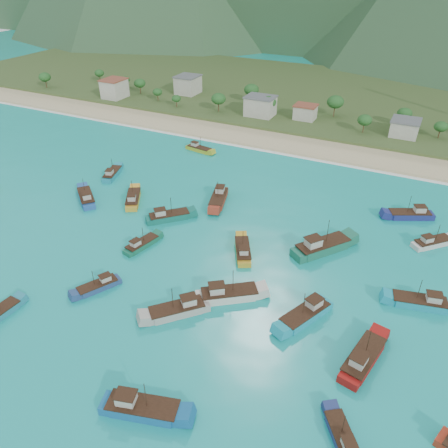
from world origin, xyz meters
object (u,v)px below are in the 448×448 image
at_px(boat_0, 243,251).
at_px(boat_19, 410,215).
at_px(boat_1, 112,174).
at_px(boat_2, 178,310).
at_px(boat_15, 133,199).
at_px(boat_20, 420,303).
at_px(boat_16, 169,217).
at_px(boat_29, 142,409).
at_px(boat_10, 322,247).
at_px(boat_17, 142,245).
at_px(boat_5, 363,359).
at_px(boat_23, 305,315).
at_px(boat_4, 432,243).
at_px(boat_26, 86,198).
at_px(boat_27, 228,295).
at_px(boat_22, 99,286).
at_px(boat_13, 219,199).
at_px(boat_8, 199,149).
at_px(boat_30, 343,439).

height_order(boat_0, boat_19, boat_19).
relative_size(boat_1, boat_2, 0.97).
xyz_separation_m(boat_15, boat_20, (71.39, -9.20, 0.02)).
bearing_deg(boat_16, boat_29, -16.70).
distance_m(boat_1, boat_10, 65.76).
xyz_separation_m(boat_1, boat_17, (28.70, -26.06, -0.08)).
bearing_deg(boat_5, boat_0, 159.55).
bearing_deg(boat_1, boat_15, -51.82).
bearing_deg(boat_29, boat_23, 136.48).
distance_m(boat_2, boat_4, 58.87).
xyz_separation_m(boat_5, boat_17, (-50.40, 11.21, -0.31)).
relative_size(boat_10, boat_26, 1.29).
height_order(boat_1, boat_27, boat_27).
bearing_deg(boat_17, boat_29, -42.08).
bearing_deg(boat_19, boat_5, 152.54).
xyz_separation_m(boat_0, boat_20, (36.12, -0.59, 0.09)).
xyz_separation_m(boat_5, boat_10, (-14.12, 27.14, 0.23)).
height_order(boat_20, boat_22, boat_20).
height_order(boat_17, boat_19, boat_19).
height_order(boat_5, boat_13, boat_5).
relative_size(boat_0, boat_8, 1.06).
relative_size(boat_4, boat_16, 0.88).
distance_m(boat_2, boat_22, 17.54).
height_order(boat_8, boat_23, boat_23).
distance_m(boat_2, boat_29, 20.31).
xyz_separation_m(boat_13, boat_29, (17.93, -59.93, 0.01)).
bearing_deg(boat_23, boat_17, 16.48).
xyz_separation_m(boat_15, boat_16, (13.10, -3.51, 0.03)).
distance_m(boat_4, boat_17, 64.74).
xyz_separation_m(boat_15, boat_17, (14.02, -16.12, -0.18)).
relative_size(boat_0, boat_17, 1.10).
xyz_separation_m(boat_2, boat_20, (39.12, 21.42, -0.04)).
bearing_deg(boat_8, boat_20, 66.47).
bearing_deg(boat_30, boat_19, 53.86).
distance_m(boat_8, boat_13, 35.16).
relative_size(boat_17, boat_23, 0.78).
xyz_separation_m(boat_8, boat_16, (14.30, -41.31, 0.17)).
distance_m(boat_20, boat_27, 35.57).
relative_size(boat_5, boat_15, 1.14).
bearing_deg(boat_5, boat_13, 152.28).
xyz_separation_m(boat_1, boat_30, (79.38, -51.89, -0.11)).
distance_m(boat_0, boat_20, 36.13).
bearing_deg(boat_30, boat_22, 133.26).
bearing_deg(boat_27, boat_17, -141.44).
bearing_deg(boat_17, boat_27, -2.91).
bearing_deg(boat_26, boat_1, 52.78).
distance_m(boat_16, boat_20, 58.57).
xyz_separation_m(boat_15, boat_29, (38.03, -50.10, 0.11)).
bearing_deg(boat_23, boat_5, 177.64).
distance_m(boat_13, boat_17, 26.65).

